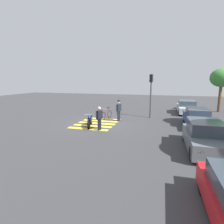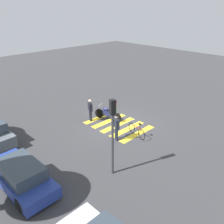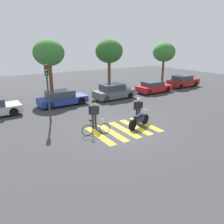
% 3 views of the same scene
% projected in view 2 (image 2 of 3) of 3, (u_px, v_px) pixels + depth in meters
% --- Properties ---
extents(ground_plane, '(60.00, 60.00, 0.00)m').
position_uv_depth(ground_plane, '(118.00, 125.00, 16.94)').
color(ground_plane, '#38383A').
extents(police_motorcycle, '(2.09, 0.86, 1.06)m').
position_uv_depth(police_motorcycle, '(108.00, 114.00, 17.55)').
color(police_motorcycle, black).
rests_on(police_motorcycle, ground_plane).
extents(leaning_bicycle, '(1.72, 0.56, 1.00)m').
position_uv_depth(leaning_bicycle, '(137.00, 131.00, 15.39)').
color(leaning_bicycle, black).
rests_on(leaning_bicycle, ground_plane).
extents(officer_on_foot, '(0.63, 0.36, 1.66)m').
position_uv_depth(officer_on_foot, '(90.00, 109.00, 17.18)').
color(officer_on_foot, black).
rests_on(officer_on_foot, ground_plane).
extents(officer_by_motorcycle, '(0.64, 0.38, 1.83)m').
position_uv_depth(officer_by_motorcycle, '(117.00, 125.00, 14.66)').
color(officer_by_motorcycle, '#1E232D').
rests_on(officer_by_motorcycle, ground_plane).
extents(crosswalk_stripes, '(4.05, 3.09, 0.01)m').
position_uv_depth(crosswalk_stripes, '(118.00, 125.00, 16.94)').
color(crosswalk_stripes, yellow).
rests_on(crosswalk_stripes, ground_plane).
extents(car_blue_hatchback, '(4.29, 1.72, 1.34)m').
position_uv_depth(car_blue_hatchback, '(21.00, 175.00, 10.97)').
color(car_blue_hatchback, black).
rests_on(car_blue_hatchback, ground_plane).
extents(traffic_light_pole, '(0.30, 0.35, 3.97)m').
position_uv_depth(traffic_light_pole, '(113.00, 126.00, 11.04)').
color(traffic_light_pole, '#38383D').
rests_on(traffic_light_pole, ground_plane).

